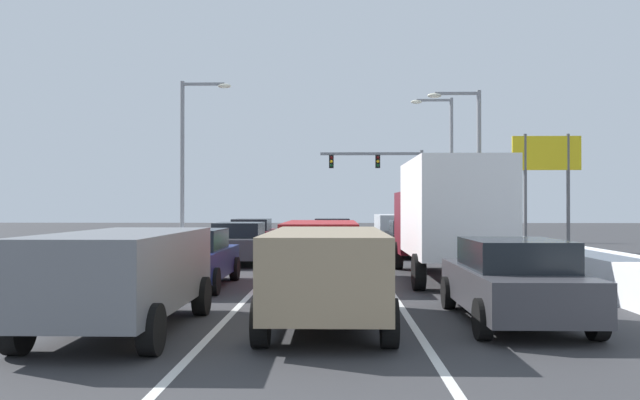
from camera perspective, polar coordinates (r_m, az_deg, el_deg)
The scene contains 22 objects.
ground_plane at distance 21.50m, azimuth 0.51°, elevation -6.17°, with size 120.00×120.00×0.00m, color #333335.
lane_stripe_between_right_lane_and_center_lane at distance 25.85m, azimuth 4.45°, elevation -5.21°, with size 0.14×47.65×0.01m, color silver.
lane_stripe_between_center_lane_and_left_lane at distance 25.89m, azimuth -3.12°, elevation -5.20°, with size 0.14×47.65×0.01m, color silver.
snow_bank_right_shoulder at distance 26.63m, azimuth 15.94°, elevation -4.08°, with size 1.54×47.65×0.91m, color white.
snow_bank_left_shoulder at distance 26.82m, azimuth -14.52°, elevation -4.42°, with size 1.34×47.65×0.57m, color white.
sedan_charcoal_right_lane_nearest at distance 12.25m, azimuth 16.66°, elevation -6.81°, with size 2.00×4.50×1.51m.
box_truck_right_lane_second at distance 18.91m, azimuth 11.14°, elevation -1.16°, with size 2.53×7.20×3.36m.
sedan_black_right_lane_third at distance 27.44m, azimuth 7.97°, elevation -3.34°, with size 2.00×4.50×1.51m.
suv_silver_right_lane_fourth at distance 33.36m, azimuth 6.72°, elevation -2.41°, with size 2.16×4.90×1.67m.
suv_tan_center_lane_nearest at distance 11.36m, azimuth 0.58°, elevation -6.05°, with size 2.16×4.90×1.67m.
suv_red_center_lane_second at distance 17.85m, azimuth 0.07°, elevation -4.05°, with size 2.16×4.90×1.67m.
sedan_green_center_lane_third at distance 24.72m, azimuth 1.01°, elevation -3.66°, with size 2.00×4.50×1.51m.
sedan_white_center_lane_fourth at distance 31.42m, azimuth 1.10°, elevation -2.99°, with size 2.00×4.50×1.51m.
suv_gray_left_lane_nearest at distance 11.35m, azimuth -16.92°, elevation -6.03°, with size 2.16×4.90×1.67m.
sedan_navy_left_lane_second at distance 17.17m, azimuth -11.30°, elevation -5.02°, with size 2.00×4.50×1.51m.
sedan_charcoal_left_lane_third at distance 23.84m, azimuth -7.10°, elevation -3.77°, with size 2.00×4.50×1.51m.
sedan_maroon_left_lane_fourth at distance 30.51m, azimuth -6.00°, elevation -3.06°, with size 2.00×4.50×1.51m.
traffic_light_gantry at distance 47.60m, azimuth 6.16°, elevation 2.34°, with size 7.54×0.47×6.20m.
street_lamp_right_near at distance 33.02m, azimuth 13.21°, elevation 4.02°, with size 2.66×0.36×7.86m.
street_lamp_right_mid at distance 41.60m, azimuth 11.06°, elevation 3.87°, with size 2.66×0.36×8.95m.
street_lamp_left_mid at distance 34.39m, azimuth -11.48°, elevation 4.50°, with size 2.66×0.36×8.61m.
roadside_sign_right at distance 32.15m, azimuth 19.34°, elevation 2.90°, with size 3.20×0.16×5.50m.
Camera 1 is at (0.34, -4.07, 2.11)m, focal length 36.31 mm.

